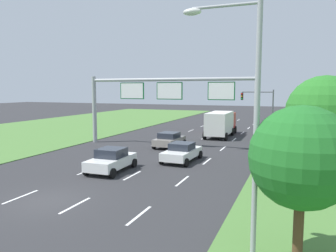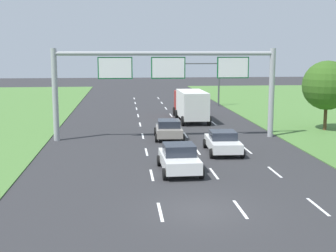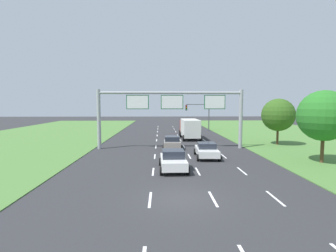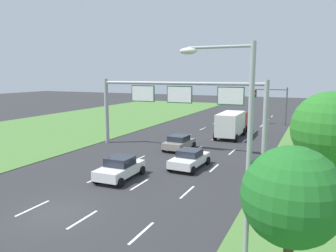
# 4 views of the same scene
# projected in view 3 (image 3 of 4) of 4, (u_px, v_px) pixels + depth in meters

# --- Properties ---
(ground_plane) EXTENTS (200.00, 200.00, 0.00)m
(ground_plane) POSITION_uv_depth(u_px,v_px,m) (182.00, 199.00, 14.50)
(ground_plane) COLOR #2D2D30
(lane_dashes_inner_left) EXTENTS (0.14, 68.40, 0.01)m
(lane_dashes_inner_left) POSITION_uv_depth(u_px,v_px,m) (155.00, 151.00, 29.40)
(lane_dashes_inner_left) COLOR white
(lane_dashes_inner_left) RESTS_ON ground_plane
(lane_dashes_inner_right) EXTENTS (0.14, 68.40, 0.01)m
(lane_dashes_inner_right) POSITION_uv_depth(u_px,v_px,m) (186.00, 151.00, 29.50)
(lane_dashes_inner_right) COLOR white
(lane_dashes_inner_right) RESTS_ON ground_plane
(lane_dashes_slip) EXTENTS (0.14, 68.40, 0.01)m
(lane_dashes_slip) POSITION_uv_depth(u_px,v_px,m) (217.00, 151.00, 29.60)
(lane_dashes_slip) COLOR white
(lane_dashes_slip) RESTS_ON ground_plane
(car_near_red) EXTENTS (2.37, 4.43, 1.48)m
(car_near_red) POSITION_uv_depth(u_px,v_px,m) (207.00, 150.00, 25.80)
(car_near_red) COLOR white
(car_near_red) RESTS_ON ground_plane
(car_lead_silver) EXTENTS (2.35, 4.01, 1.49)m
(car_lead_silver) POSITION_uv_depth(u_px,v_px,m) (172.00, 142.00, 31.08)
(car_lead_silver) COLOR gray
(car_lead_silver) RESTS_ON ground_plane
(car_mid_lane) EXTENTS (2.29, 4.26, 1.61)m
(car_mid_lane) POSITION_uv_depth(u_px,v_px,m) (173.00, 160.00, 20.95)
(car_mid_lane) COLOR white
(car_mid_lane) RESTS_ON ground_plane
(box_truck) EXTENTS (2.79, 8.03, 2.98)m
(box_truck) POSITION_uv_depth(u_px,v_px,m) (189.00, 128.00, 40.41)
(box_truck) COLOR #B21E19
(box_truck) RESTS_ON ground_plane
(sign_gantry) EXTENTS (17.24, 0.44, 7.00)m
(sign_gantry) POSITION_uv_depth(u_px,v_px,m) (171.00, 107.00, 30.82)
(sign_gantry) COLOR #9EA0A5
(sign_gantry) RESTS_ON ground_plane
(traffic_light_mast) EXTENTS (4.76, 0.49, 5.60)m
(traffic_light_mast) POSITION_uv_depth(u_px,v_px,m) (199.00, 111.00, 51.73)
(traffic_light_mast) COLOR #47494F
(traffic_light_mast) RESTS_ON ground_plane
(roadside_tree_mid) EXTENTS (4.50, 4.50, 6.50)m
(roadside_tree_mid) POSITION_uv_depth(u_px,v_px,m) (324.00, 116.00, 23.06)
(roadside_tree_mid) COLOR #513823
(roadside_tree_mid) RESTS_ON ground_plane
(roadside_tree_far) EXTENTS (4.18, 4.18, 6.00)m
(roadside_tree_far) POSITION_uv_depth(u_px,v_px,m) (278.00, 115.00, 33.59)
(roadside_tree_far) COLOR #513823
(roadside_tree_far) RESTS_ON ground_plane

